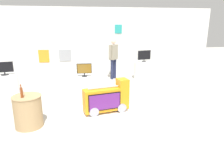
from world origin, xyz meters
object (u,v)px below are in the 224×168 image
at_px(main_display_pedestal, 106,117).
at_px(display_pedestal_center_rear, 144,70).
at_px(tv_on_left_rear, 4,68).
at_px(display_pedestal_left_rear, 7,87).
at_px(novelty_firetruck_tv, 107,99).
at_px(tv_on_right_rear, 84,69).
at_px(shopper_browsing_near_truck, 113,56).
at_px(side_table_round, 28,111).
at_px(bottle_on_side_table, 22,92).
at_px(tv_on_center_rear, 144,55).
at_px(display_pedestal_right_rear, 85,88).

bearing_deg(main_display_pedestal, display_pedestal_center_rear, 60.08).
bearing_deg(main_display_pedestal, tv_on_left_rear, 140.80).
height_order(main_display_pedestal, display_pedestal_left_rear, display_pedestal_left_rear).
xyz_separation_m(novelty_firetruck_tv, tv_on_left_rear, (-2.87, 2.32, 0.38)).
relative_size(tv_on_right_rear, shopper_browsing_near_truck, 0.27).
bearing_deg(shopper_browsing_near_truck, display_pedestal_center_rear, -11.67).
distance_m(tv_on_left_rear, side_table_round, 2.50).
bearing_deg(tv_on_left_rear, bottle_on_side_table, -66.32).
bearing_deg(tv_on_left_rear, main_display_pedestal, -39.20).
height_order(tv_on_center_rear, display_pedestal_right_rear, tv_on_center_rear).
bearing_deg(tv_on_right_rear, display_pedestal_left_rear, 165.23).
xyz_separation_m(display_pedestal_right_rear, tv_on_right_rear, (0.00, -0.00, 0.60)).
distance_m(novelty_firetruck_tv, display_pedestal_center_rear, 4.47).
bearing_deg(tv_on_right_rear, side_table_round, -131.89).
height_order(novelty_firetruck_tv, side_table_round, novelty_firetruck_tv).
bearing_deg(display_pedestal_right_rear, side_table_round, -131.81).
distance_m(display_pedestal_right_rear, shopper_browsing_near_truck, 2.87).
distance_m(tv_on_left_rear, shopper_browsing_near_truck, 4.22).
height_order(display_pedestal_right_rear, bottle_on_side_table, bottle_on_side_table).
bearing_deg(display_pedestal_left_rear, main_display_pedestal, -39.26).
height_order(display_pedestal_center_rear, side_table_round, display_pedestal_center_rear).
xyz_separation_m(main_display_pedestal, shopper_browsing_near_truck, (0.96, 4.14, 0.85)).
height_order(main_display_pedestal, display_pedestal_center_rear, display_pedestal_center_rear).
height_order(display_pedestal_left_rear, tv_on_right_rear, tv_on_right_rear).
distance_m(novelty_firetruck_tv, display_pedestal_right_rear, 1.75).
bearing_deg(shopper_browsing_near_truck, main_display_pedestal, -103.05).
bearing_deg(display_pedestal_right_rear, main_display_pedestal, -76.57).
bearing_deg(display_pedestal_center_rear, bottle_on_side_table, -136.85).
relative_size(display_pedestal_left_rear, display_pedestal_right_rear, 1.00).
distance_m(novelty_firetruck_tv, bottle_on_side_table, 1.89).
height_order(tv_on_left_rear, display_pedestal_right_rear, tv_on_left_rear).
xyz_separation_m(main_display_pedestal, novelty_firetruck_tv, (0.02, -0.00, 0.46)).
xyz_separation_m(display_pedestal_right_rear, bottle_on_side_table, (-1.45, -1.63, 0.49)).
height_order(tv_on_left_rear, tv_on_right_rear, tv_on_left_rear).
distance_m(novelty_firetruck_tv, side_table_round, 1.82).
distance_m(display_pedestal_left_rear, display_pedestal_center_rear, 5.31).
bearing_deg(main_display_pedestal, novelty_firetruck_tv, -7.85).
bearing_deg(tv_on_center_rear, side_table_round, -137.09).
xyz_separation_m(main_display_pedestal, tv_on_right_rear, (-0.40, 1.68, 0.84)).
relative_size(display_pedestal_left_rear, tv_on_right_rear, 1.69).
bearing_deg(tv_on_right_rear, shopper_browsing_near_truck, 61.02).
relative_size(main_display_pedestal, tv_on_right_rear, 3.56).
bearing_deg(main_display_pedestal, display_pedestal_right_rear, 103.43).
relative_size(novelty_firetruck_tv, display_pedestal_right_rear, 1.45).
bearing_deg(side_table_round, tv_on_right_rear, 48.11).
distance_m(display_pedestal_left_rear, display_pedestal_right_rear, 2.53).
xyz_separation_m(display_pedestal_left_rear, tv_on_right_rear, (2.44, -0.64, 0.60)).
height_order(main_display_pedestal, novelty_firetruck_tv, novelty_firetruck_tv).
height_order(novelty_firetruck_tv, tv_on_right_rear, tv_on_right_rear).
bearing_deg(tv_on_center_rear, shopper_browsing_near_truck, 168.13).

